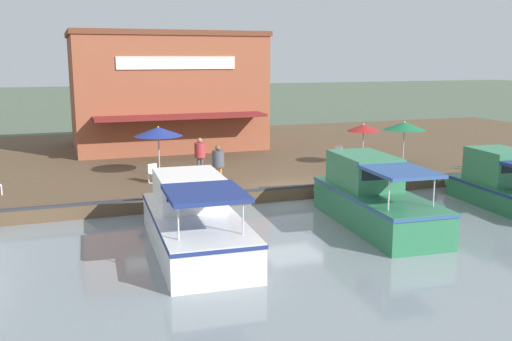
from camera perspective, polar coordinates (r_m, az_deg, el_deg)
ground_plane at (r=24.55m, az=3.73°, el=-3.20°), size 220.00×220.00×0.00m
quay_deck at (r=34.64m, az=-3.46°, el=1.55°), size 22.00×56.00×0.60m
quay_edge_fender at (r=24.48m, az=3.65°, el=-1.67°), size 0.20×50.40×0.10m
waterfront_restaurant at (r=36.42m, az=-9.06°, el=7.95°), size 9.45×11.39×7.04m
patio_umbrella_back_row at (r=30.91m, az=14.63°, el=4.32°), size 2.19×2.19×2.24m
patio_umbrella_by_entrance at (r=29.81m, az=10.71°, el=4.20°), size 1.71×1.71×2.19m
patio_umbrella_far_corner at (r=27.15m, az=-9.75°, el=3.86°), size 2.27×2.27×2.36m
cafe_chair_mid_patio at (r=31.19m, az=8.36°, el=1.82°), size 0.48×0.48×0.85m
cafe_chair_facing_river at (r=25.84m, az=-10.18°, el=-0.18°), size 0.56×0.56×0.85m
person_at_quay_edge at (r=27.04m, az=-5.63°, el=1.89°), size 0.51×0.51×1.80m
person_near_entrance at (r=24.57m, az=-3.81°, el=1.02°), size 0.52×0.52×1.83m
motorboat_distant_upstream at (r=18.94m, az=-6.52°, el=-4.76°), size 8.15×2.97×2.30m
motorboat_fourth_along at (r=21.74m, az=11.05°, el=-2.56°), size 7.81×2.79×2.46m
motorboat_nearest_quay at (r=25.77m, az=23.38°, el=-1.41°), size 6.96×2.78×2.29m
mooring_post at (r=30.13m, az=21.81°, el=0.66°), size 0.22×0.22×0.78m
tree_downstream_bank at (r=41.48m, az=-6.21°, el=9.94°), size 4.20×4.00×6.75m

